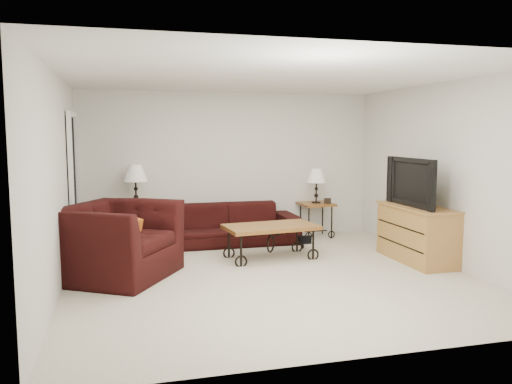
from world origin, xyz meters
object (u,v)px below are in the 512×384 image
(armchair, at_px, (117,241))
(television, at_px, (417,182))
(backpack, at_px, (303,236))
(side_table_right, at_px, (316,220))
(lamp_right, at_px, (316,186))
(tv_stand, at_px, (417,234))
(coffee_table, at_px, (271,242))
(side_table_left, at_px, (137,226))
(lamp_left, at_px, (136,185))
(sofa, at_px, (230,224))

(armchair, relative_size, television, 1.20)
(armchair, relative_size, backpack, 3.55)
(side_table_right, xyz_separation_m, backpack, (-0.55, -0.83, -0.10))
(armchair, bearing_deg, lamp_right, -31.03)
(tv_stand, bearing_deg, backpack, 138.65)
(side_table_right, height_order, coffee_table, side_table_right)
(side_table_left, relative_size, lamp_left, 1.00)
(sofa, xyz_separation_m, backpack, (1.03, -0.65, -0.13))
(side_table_right, bearing_deg, television, -69.60)
(coffee_table, height_order, television, television)
(side_table_right, bearing_deg, lamp_right, 0.00)
(coffee_table, height_order, armchair, armchair)
(lamp_left, bearing_deg, sofa, -6.95)
(backpack, bearing_deg, lamp_left, 173.92)
(coffee_table, height_order, backpack, coffee_table)
(side_table_left, relative_size, tv_stand, 0.50)
(backpack, bearing_deg, television, -29.53)
(side_table_left, distance_m, armchair, 1.78)
(coffee_table, bearing_deg, side_table_left, 144.64)
(sofa, relative_size, armchair, 1.57)
(lamp_right, bearing_deg, tv_stand, -69.09)
(side_table_right, bearing_deg, side_table_left, 180.00)
(sofa, bearing_deg, coffee_table, -71.77)
(sofa, xyz_separation_m, side_table_left, (-1.48, 0.18, 0.00))
(lamp_left, xyz_separation_m, television, (3.79, -1.98, 0.14))
(armchair, distance_m, television, 4.15)
(backpack, bearing_deg, armchair, -149.62)
(side_table_left, height_order, television, television)
(side_table_right, height_order, backpack, side_table_right)
(coffee_table, xyz_separation_m, television, (1.94, -0.66, 0.88))
(side_table_right, xyz_separation_m, armchair, (-3.35, -1.75, 0.16))
(lamp_left, distance_m, backpack, 2.76)
(tv_stand, relative_size, backpack, 3.29)
(lamp_right, relative_size, backpack, 1.50)
(lamp_left, distance_m, tv_stand, 4.33)
(sofa, bearing_deg, side_table_right, 6.51)
(side_table_left, relative_size, lamp_right, 1.10)
(side_table_right, bearing_deg, lamp_left, 180.00)
(side_table_right, relative_size, armchair, 0.42)
(side_table_left, distance_m, coffee_table, 2.27)
(side_table_right, height_order, armchair, armchair)
(sofa, height_order, side_table_right, sofa)
(lamp_right, relative_size, armchair, 0.42)
(sofa, xyz_separation_m, armchair, (-1.77, -1.57, 0.14))
(coffee_table, distance_m, backpack, 0.82)
(television, bearing_deg, side_table_right, -159.60)
(side_table_left, xyz_separation_m, coffee_table, (1.85, -1.31, -0.08))
(lamp_right, distance_m, television, 2.12)
(side_table_right, distance_m, lamp_left, 3.13)
(tv_stand, bearing_deg, sofa, 142.41)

